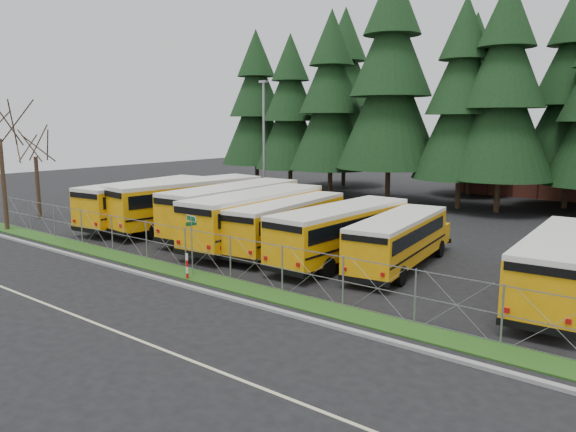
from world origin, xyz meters
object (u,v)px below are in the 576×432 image
Objects in this scene: bus_east at (563,269)px; striped_bollard at (187,267)px; bus_5 at (345,234)px; light_standard at (264,140)px; bus_0 at (151,203)px; street_sign at (192,233)px; bus_6 at (401,242)px; bus_2 at (237,211)px; bus_1 at (192,205)px; bus_4 at (289,225)px; bus_3 at (260,219)px.

striped_bollard is at bearing -157.94° from bus_east.
bus_5 is 1.07× the size of light_standard.
bus_0 is 9.67× the size of striped_bollard.
striped_bollard is (-3.73, -7.24, -0.82)m from bus_5.
street_sign is at bearing -120.28° from bus_5.
bus_5 reaches higher than bus_6.
bus_1 is at bearing 179.84° from bus_2.
bus_5 is 9.06× the size of striped_bollard.
bus_5 is at bearing -35.91° from light_standard.
bus_0 is at bearing 148.51° from striped_bollard.
bus_east is at bearing 3.24° from bus_1.
bus_4 is 1.06× the size of light_standard.
bus_2 is (3.81, 0.24, -0.05)m from bus_1.
bus_5 is at bearing 2.15° from bus_1.
light_standard reaches higher than bus_5.
striped_bollard is at bearing -62.94° from street_sign.
bus_4 is at bearing -5.41° from bus_0.
bus_4 is at bearing -15.41° from bus_2.
light_standard reaches higher than bus_0.
light_standard is (-5.84, 9.28, 3.92)m from bus_2.
bus_1 is at bearing 167.68° from bus_3.
bus_0 is 11.25m from light_standard.
bus_2 is at bearing 161.80° from bus_4.
bus_4 is 6.60m from bus_6.
bus_east is (14.03, -0.59, -0.01)m from bus_4.
bus_5 is 3.87× the size of street_sign.
bus_6 is 10.19m from striped_bollard.
bus_2 is at bearing 153.54° from bus_3.
bus_5 is at bearing -9.87° from bus_4.
bus_east is 27.36m from light_standard.
bus_east is at bearing -5.82° from bus_3.
bus_1 is 1.17× the size of bus_east.
bus_4 is 8.94× the size of striped_bollard.
bus_4 is 7.50m from striped_bollard.
bus_2 is at bearing 172.86° from bus_5.
light_standard reaches higher than bus_2.
bus_4 is (8.71, -0.77, -0.22)m from bus_1.
bus_3 reaches higher than bus_0.
bus_5 reaches higher than bus_east.
bus_2 is 8.76m from bus_5.
bus_1 is at bearing -77.98° from light_standard.
bus_6 is 7.49m from bus_east.
light_standard reaches higher than bus_6.
street_sign is (-14.28, -6.27, 0.64)m from bus_east.
bus_2 is at bearing 171.08° from bus_east.
bus_5 reaches higher than bus_4.
bus_0 is 1.08× the size of bus_4.
bus_4 is 0.99× the size of bus_5.
bus_4 reaches higher than striped_bollard.
bus_4 is at bearing 174.90° from bus_6.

